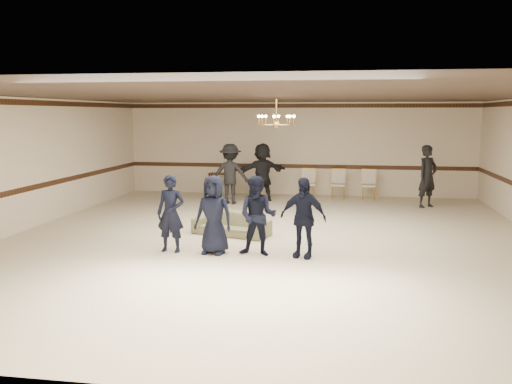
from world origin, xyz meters
TOP-DOWN VIEW (x-y plane):
  - room at (0.00, 0.00)m, footprint 12.01×14.01m
  - chair_rail at (0.00, 6.99)m, footprint 12.00×0.02m
  - crown_molding at (0.00, 6.99)m, footprint 12.00×0.02m
  - chandelier at (0.00, 1.00)m, footprint 0.94×0.94m
  - boy_a at (-1.85, -1.47)m, footprint 0.60×0.42m
  - boy_b at (-0.95, -1.47)m, footprint 0.85×0.62m
  - boy_c at (-0.05, -1.47)m, footprint 0.82×0.67m
  - boy_d at (0.85, -1.47)m, footprint 1.00×0.60m
  - settee at (-0.96, 0.28)m, footprint 1.93×1.21m
  - adult_left at (-1.92, 4.70)m, footprint 1.22×0.71m
  - adult_mid at (-1.02, 5.40)m, footprint 1.79×1.35m
  - adult_right at (4.08, 5.00)m, footprint 0.82×0.79m
  - banquet_chair_left at (0.42, 6.25)m, footprint 0.48×0.48m
  - banquet_chair_mid at (1.42, 6.25)m, footprint 0.51×0.51m
  - banquet_chair_right at (2.42, 6.25)m, footprint 0.51×0.51m
  - console_table at (-2.58, 6.45)m, footprint 0.92×0.39m

SIDE VIEW (x-z plane):
  - settee at x=-0.96m, z-range 0.00..0.53m
  - console_table at x=-2.58m, z-range 0.00..0.77m
  - banquet_chair_left at x=0.42m, z-range 0.00..0.97m
  - banquet_chair_mid at x=1.42m, z-range 0.00..0.97m
  - banquet_chair_right at x=2.42m, z-range 0.00..0.97m
  - boy_a at x=-1.85m, z-range 0.00..1.59m
  - boy_b at x=-0.95m, z-range 0.00..1.59m
  - boy_c at x=-0.05m, z-range 0.00..1.59m
  - boy_d at x=0.85m, z-range 0.00..1.59m
  - adult_left at x=-1.92m, z-range 0.00..1.88m
  - adult_mid at x=-1.02m, z-range 0.00..1.88m
  - adult_right at x=4.08m, z-range 0.00..1.88m
  - chair_rail at x=0.00m, z-range 0.93..1.07m
  - room at x=0.00m, z-range -0.01..3.20m
  - chandelier at x=0.00m, z-range 2.43..3.32m
  - crown_molding at x=0.00m, z-range 3.01..3.15m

